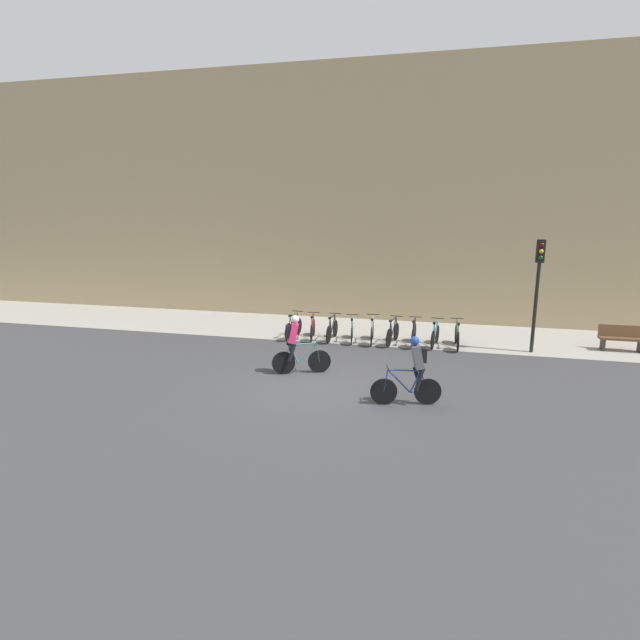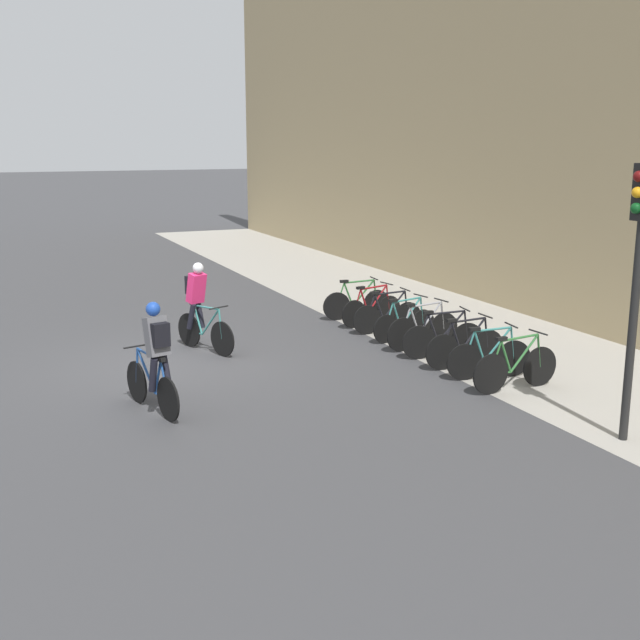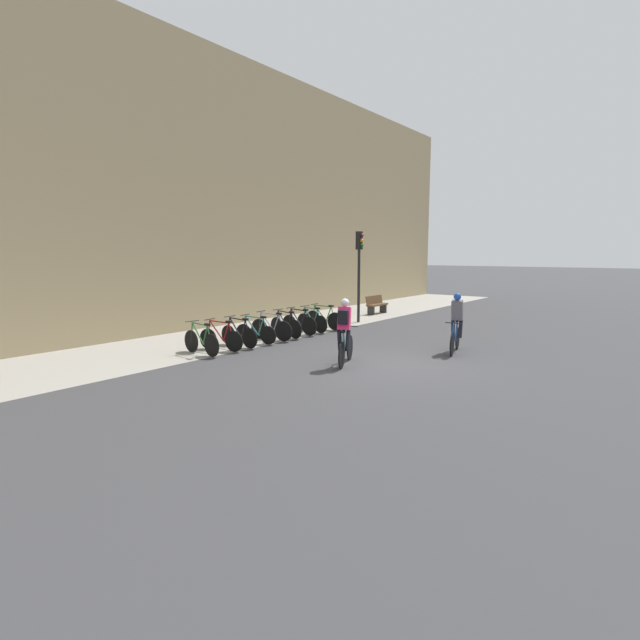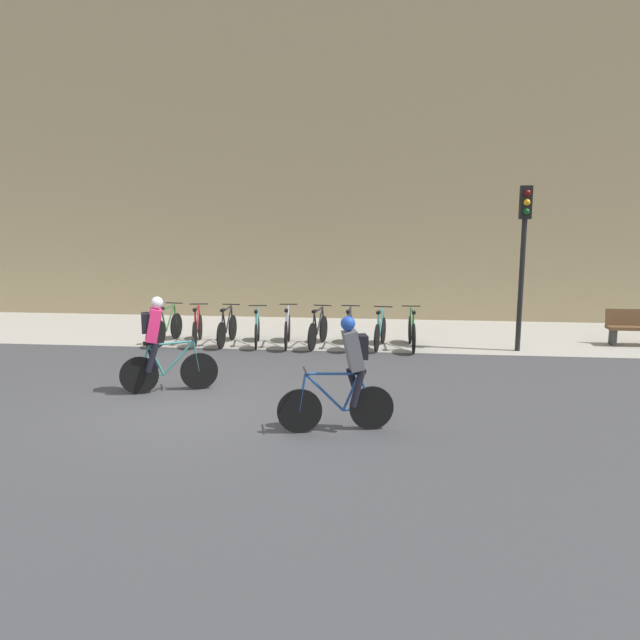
{
  "view_description": "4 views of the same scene",
  "coord_description": "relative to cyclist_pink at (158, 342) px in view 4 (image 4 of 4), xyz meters",
  "views": [
    {
      "loc": [
        3.31,
        -12.91,
        4.81
      ],
      "look_at": [
        -0.29,
        1.83,
        1.47
      ],
      "focal_mm": 28.0,
      "sensor_mm": 36.0,
      "label": 1
    },
    {
      "loc": [
        14.62,
        -3.24,
        4.17
      ],
      "look_at": [
        1.35,
        2.56,
        0.91
      ],
      "focal_mm": 45.0,
      "sensor_mm": 36.0,
      "label": 2
    },
    {
      "loc": [
        -11.59,
        -6.41,
        2.98
      ],
      "look_at": [
        0.5,
        2.62,
        0.94
      ],
      "focal_mm": 28.0,
      "sensor_mm": 36.0,
      "label": 3
    },
    {
      "loc": [
        3.29,
        -9.92,
        3.37
      ],
      "look_at": [
        2.19,
        0.7,
        1.44
      ],
      "focal_mm": 35.0,
      "sensor_mm": 36.0,
      "label": 4
    }
  ],
  "objects": [
    {
      "name": "bench",
      "position": [
        10.34,
        5.09,
        -0.48
      ],
      "size": [
        1.47,
        0.44,
        0.89
      ],
      "color": "brown",
      "rests_on": "ground"
    },
    {
      "name": "ground",
      "position": [
        0.79,
        -0.84,
        -0.95
      ],
      "size": [
        200.0,
        200.0,
        0.0
      ],
      "primitive_type": "plane",
      "color": "#3D3D3F"
    },
    {
      "name": "parked_bike_2",
      "position": [
        0.2,
        4.19,
        -0.55
      ],
      "size": [
        0.46,
        1.65,
        0.96
      ],
      "color": "black",
      "rests_on": "ground"
    },
    {
      "name": "parked_bike_3",
      "position": [
        0.96,
        4.19,
        -0.56
      ],
      "size": [
        0.46,
        1.59,
        0.94
      ],
      "color": "black",
      "rests_on": "ground"
    },
    {
      "name": "parked_bike_6",
      "position": [
        3.25,
        4.19,
        -0.54
      ],
      "size": [
        0.46,
        1.66,
        0.98
      ],
      "color": "black",
      "rests_on": "ground"
    },
    {
      "name": "parked_bike_7",
      "position": [
        4.01,
        4.19,
        -0.55
      ],
      "size": [
        0.46,
        1.61,
        0.97
      ],
      "color": "black",
      "rests_on": "ground"
    },
    {
      "name": "parked_bike_5",
      "position": [
        2.49,
        4.19,
        -0.55
      ],
      "size": [
        0.46,
        1.67,
        0.97
      ],
      "color": "black",
      "rests_on": "ground"
    },
    {
      "name": "parked_bike_1",
      "position": [
        -0.56,
        4.19,
        -0.55
      ],
      "size": [
        0.46,
        1.62,
        0.96
      ],
      "color": "black",
      "rests_on": "ground"
    },
    {
      "name": "cyclist_grey",
      "position": [
        3.57,
        -1.65,
        -0.0
      ],
      "size": [
        1.76,
        0.6,
        1.78
      ],
      "color": "black",
      "rests_on": "ground"
    },
    {
      "name": "kerb_strip",
      "position": [
        0.79,
        5.91,
        -0.94
      ],
      "size": [
        44.0,
        4.5,
        0.01
      ],
      "primitive_type": "cube",
      "color": "#A39E93",
      "rests_on": "ground"
    },
    {
      "name": "traffic_light_pole",
      "position": [
        7.28,
        4.17,
        1.72
      ],
      "size": [
        0.26,
        0.3,
        3.87
      ],
      "color": "black",
      "rests_on": "ground"
    },
    {
      "name": "parked_bike_0",
      "position": [
        -1.32,
        4.19,
        -0.54
      ],
      "size": [
        0.46,
        1.69,
        0.97
      ],
      "color": "black",
      "rests_on": "ground"
    },
    {
      "name": "building_facade",
      "position": [
        0.79,
        8.46,
        4.53
      ],
      "size": [
        44.0,
        0.6,
        10.94
      ],
      "primitive_type": "cube",
      "color": "tan",
      "rests_on": "ground"
    },
    {
      "name": "parked_bike_8",
      "position": [
        4.77,
        4.19,
        -0.53
      ],
      "size": [
        0.46,
        1.75,
        0.99
      ],
      "color": "black",
      "rests_on": "ground"
    },
    {
      "name": "cyclist_pink",
      "position": [
        0.0,
        0.0,
        0.0
      ],
      "size": [
        1.67,
        0.74,
        1.79
      ],
      "color": "black",
      "rests_on": "ground"
    },
    {
      "name": "parked_bike_4",
      "position": [
        1.73,
        4.19,
        -0.53
      ],
      "size": [
        0.46,
        1.73,
        0.98
      ],
      "color": "black",
      "rests_on": "ground"
    }
  ]
}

